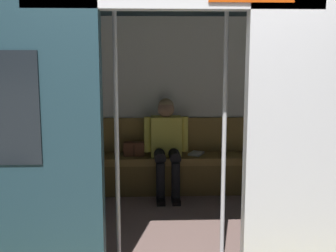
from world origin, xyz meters
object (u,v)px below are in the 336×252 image
object	(u,v)px
person_seated	(166,140)
grab_pole_far	(224,133)
handbag	(134,149)
book	(196,153)
train_car	(160,73)
bench_seat	(164,165)
grab_pole_door	(117,134)

from	to	relation	value
person_seated	grab_pole_far	xyz separation A→B (m)	(-0.41, 1.80, 0.41)
handbag	book	xyz separation A→B (m)	(-0.79, -0.02, -0.07)
person_seated	book	size ratio (longest dim) A/B	5.48
train_car	grab_pole_far	world-z (taller)	train_car
book	bench_seat	bearing A→B (deg)	35.87
train_car	grab_pole_far	xyz separation A→B (m)	(-0.50, 0.78, -0.45)
book	grab_pole_door	bearing A→B (deg)	91.76
person_seated	book	distance (m)	0.45
book	grab_pole_door	world-z (taller)	grab_pole_door
bench_seat	book	size ratio (longest dim) A/B	12.16
person_seated	handbag	bearing A→B (deg)	-14.84
train_car	handbag	world-z (taller)	train_car
train_car	handbag	bearing A→B (deg)	-74.73
bench_seat	person_seated	xyz separation A→B (m)	(-0.03, 0.05, 0.33)
grab_pole_far	book	bearing A→B (deg)	-89.40
train_car	bench_seat	size ratio (longest dim) A/B	2.39
bench_seat	person_seated	world-z (taller)	person_seated
train_car	handbag	distance (m)	1.54
train_car	bench_seat	distance (m)	1.61
person_seated	handbag	xyz separation A→B (m)	(0.41, -0.11, -0.13)
train_car	grab_pole_far	size ratio (longest dim) A/B	2.90
grab_pole_door	person_seated	bearing A→B (deg)	-104.54
bench_seat	handbag	size ratio (longest dim) A/B	10.29
person_seated	book	xyz separation A→B (m)	(-0.39, -0.13, -0.20)
person_seated	grab_pole_door	distance (m)	1.90
book	grab_pole_door	distance (m)	2.19
bench_seat	grab_pole_door	xyz separation A→B (m)	(0.44, 1.85, 0.74)
book	grab_pole_far	xyz separation A→B (m)	(-0.02, 1.93, 0.61)
handbag	grab_pole_door	xyz separation A→B (m)	(0.06, 1.91, 0.54)
train_car	book	bearing A→B (deg)	-112.76
handbag	grab_pole_door	size ratio (longest dim) A/B	0.12
bench_seat	grab_pole_door	world-z (taller)	grab_pole_door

